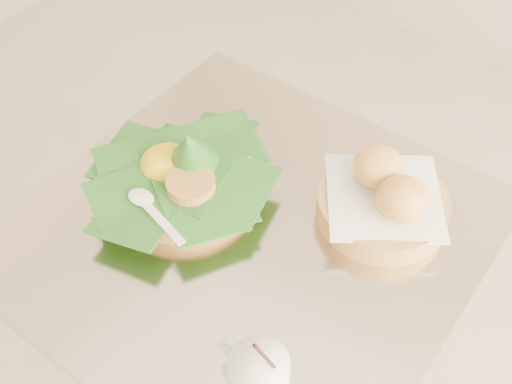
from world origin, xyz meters
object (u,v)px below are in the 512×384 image
Objects in this scene: rice_basket at (184,173)px; bread_basket at (384,199)px; cafe_table at (250,301)px; coffee_mug at (257,374)px.

bread_basket is (0.30, 0.16, -0.00)m from rice_basket.
bread_basket reaches higher than cafe_table.
bread_basket is 1.80× the size of coffee_mug.
rice_basket is at bearing 146.04° from coffee_mug.
cafe_table is 2.92× the size of bread_basket.
coffee_mug is at bearing -33.96° from rice_basket.
bread_basket is at bearing 92.89° from coffee_mug.
coffee_mug is (0.32, -0.21, -0.00)m from rice_basket.
bread_basket is 0.37m from coffee_mug.
coffee_mug is at bearing -50.14° from cafe_table.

